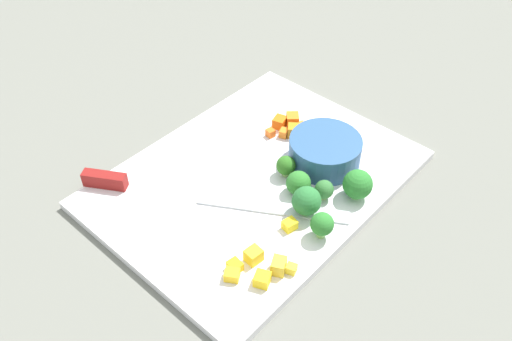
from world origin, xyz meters
TOP-DOWN VIEW (x-y plane):
  - ground_plane at (0.00, 0.00)m, footprint 4.00×4.00m
  - cutting_board at (0.00, 0.00)m, footprint 0.42×0.31m
  - prep_bowl at (0.09, -0.05)m, footprint 0.10×0.10m
  - chef_knife at (-0.10, 0.06)m, footprint 0.20×0.31m
  - carrot_dice_0 at (0.09, 0.03)m, footprint 0.02×0.02m
  - carrot_dice_1 at (0.10, 0.02)m, footprint 0.03×0.03m
  - carrot_dice_2 at (0.12, 0.04)m, footprint 0.03×0.03m
  - carrot_dice_3 at (0.08, 0.04)m, footprint 0.01×0.01m
  - carrot_dice_4 at (0.10, 0.05)m, footprint 0.02×0.02m
  - carrot_dice_5 at (0.12, 0.02)m, footprint 0.02×0.01m
  - pepper_dice_0 at (-0.09, -0.14)m, footprint 0.01×0.01m
  - pepper_dice_1 at (-0.14, -0.09)m, footprint 0.02×0.02m
  - pepper_dice_2 at (-0.13, -0.12)m, footprint 0.02×0.02m
  - pepper_dice_3 at (-0.13, -0.09)m, footprint 0.02×0.02m
  - pepper_dice_4 at (-0.04, -0.09)m, footprint 0.02×0.02m
  - pepper_dice_5 at (-0.11, -0.09)m, footprint 0.02×0.02m
  - pepper_dice_6 at (-0.10, -0.12)m, footprint 0.02×0.02m
  - broccoli_floret_0 at (0.03, -0.09)m, footprint 0.02×0.02m
  - broccoli_floret_1 at (-0.03, -0.13)m, footprint 0.03×0.03m
  - broccoli_floret_2 at (0.06, -0.12)m, footprint 0.04×0.04m
  - broccoli_floret_3 at (0.01, -0.06)m, footprint 0.03×0.03m
  - broccoli_floret_4 at (-0.01, -0.09)m, footprint 0.04×0.04m
  - broccoli_floret_5 at (0.03, -0.03)m, footprint 0.03×0.03m

SIDE VIEW (x-z plane):
  - ground_plane at x=0.00m, z-range 0.00..0.00m
  - cutting_board at x=0.00m, z-range 0.00..0.01m
  - pepper_dice_0 at x=-0.09m, z-range 0.01..0.02m
  - pepper_dice_3 at x=-0.13m, z-range 0.01..0.02m
  - carrot_dice_3 at x=0.08m, z-range 0.01..0.02m
  - carrot_dice_5 at x=0.12m, z-range 0.01..0.02m
  - carrot_dice_0 at x=0.09m, z-range 0.01..0.02m
  - pepper_dice_1 at x=-0.14m, z-range 0.01..0.02m
  - pepper_dice_4 at x=-0.04m, z-range 0.01..0.02m
  - chef_knife at x=-0.10m, z-range 0.01..0.03m
  - pepper_dice_2 at x=-0.13m, z-range 0.01..0.03m
  - carrot_dice_4 at x=0.10m, z-range 0.01..0.03m
  - carrot_dice_2 at x=0.12m, z-range 0.01..0.03m
  - pepper_dice_5 at x=-0.11m, z-range 0.01..0.03m
  - carrot_dice_1 at x=0.10m, z-range 0.01..0.03m
  - pepper_dice_6 at x=-0.10m, z-range 0.01..0.03m
  - broccoli_floret_0 at x=0.03m, z-range 0.01..0.04m
  - broccoli_floret_3 at x=0.01m, z-range 0.01..0.05m
  - broccoli_floret_5 at x=0.03m, z-range 0.01..0.04m
  - prep_bowl at x=0.09m, z-range 0.01..0.05m
  - broccoli_floret_1 at x=-0.03m, z-range 0.01..0.05m
  - broccoli_floret_2 at x=0.06m, z-range 0.01..0.05m
  - broccoli_floret_4 at x=-0.01m, z-range 0.01..0.06m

